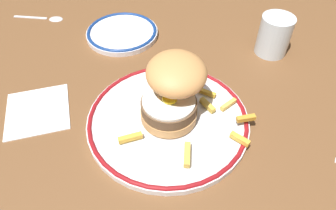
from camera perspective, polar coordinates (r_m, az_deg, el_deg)
name	(u,v)px	position (r cm, az deg, el deg)	size (l,w,h in cm)	color
ground_plane	(181,114)	(59.85, 2.38, -1.75)	(118.80, 89.22, 4.00)	brown
dinner_plate	(168,119)	(55.21, 0.00, -2.69)	(29.04, 29.04, 1.60)	silver
burger	(173,90)	(51.46, 0.90, 2.79)	(11.79, 13.00, 11.36)	tan
fries_pile	(189,110)	(55.05, 3.86, -0.88)	(23.37, 24.25, 1.82)	gold
water_glass	(274,38)	(73.12, 19.05, 11.78)	(7.08, 7.08, 8.74)	silver
side_plate	(122,33)	(77.12, -8.53, 13.19)	(17.23, 17.23, 1.60)	silver
spoon	(50,18)	(88.51, -21.08, 14.91)	(13.40, 3.02, 0.90)	silver
napkin	(38,110)	(62.52, -23.11, -0.95)	(11.38, 12.09, 0.40)	white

